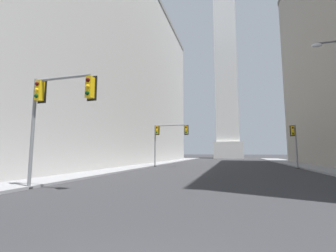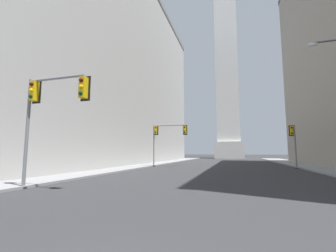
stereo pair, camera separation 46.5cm
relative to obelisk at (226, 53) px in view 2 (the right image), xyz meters
name	(u,v)px [view 2 (the right image)]	position (x,y,z in m)	size (l,w,h in m)	color
sidewalk_left	(135,166)	(-11.56, -47.42, -35.71)	(5.00, 88.91, 0.15)	gray
sidewalk_right	(330,170)	(11.56, -47.42, -35.71)	(5.00, 88.91, 0.15)	gray
building_left	(84,73)	(-24.75, -41.83, -19.08)	(25.36, 58.78, 33.40)	#B2AFAA
obelisk	(226,53)	(0.00, 0.00, 0.00)	(8.98, 8.98, 74.21)	silver
traffic_light_near_left	(47,104)	(-7.96, -66.51, -31.24)	(4.01, 0.51, 6.02)	slate
traffic_light_mid_right	(294,139)	(8.52, -45.90, -32.33)	(0.76, 0.52, 5.24)	slate
traffic_light_mid_left	(165,135)	(-7.40, -46.92, -31.46)	(4.86, 0.50, 5.68)	slate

